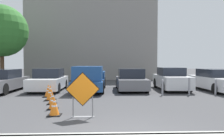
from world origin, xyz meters
TOP-DOWN VIEW (x-y plane):
  - ground_plane at (0.00, 10.00)m, footprint 96.00×96.00m
  - curb_lip at (0.00, 0.00)m, footprint 25.66×0.20m
  - road_closed_sign at (-1.32, 2.10)m, footprint 1.15×0.20m
  - traffic_cone_nearest at (-2.34, 2.43)m, footprint 0.46×0.46m
  - traffic_cone_second at (-2.65, 3.49)m, footprint 0.40×0.40m
  - traffic_cone_third at (-2.93, 4.57)m, footprint 0.39×0.39m
  - traffic_cone_fourth at (-3.25, 5.58)m, footprint 0.51×0.51m
  - traffic_cone_fifth at (-3.61, 6.63)m, footprint 0.53×0.53m
  - parked_car_nearest at (-6.98, 8.77)m, footprint 1.83×4.72m
  - parked_car_second at (-4.25, 9.35)m, footprint 1.94×4.03m
  - pickup_truck at (-1.52, 8.81)m, footprint 2.07×5.09m
  - parked_car_third at (1.22, 9.33)m, footprint 1.97×4.07m
  - parked_car_fourth at (3.96, 9.35)m, footprint 1.87×4.10m
  - parked_car_fifth at (6.69, 8.81)m, footprint 1.91×4.76m
  - bollard_nearest at (2.70, 6.91)m, footprint 0.12×0.12m
  - bollard_second at (4.23, 6.91)m, footprint 0.12×0.12m
  - bollard_third at (5.76, 6.91)m, footprint 0.12×0.12m
  - building_facade_backdrop at (-1.92, 20.29)m, footprint 14.04×5.00m
  - street_tree_behind_lot at (-8.95, 13.00)m, footprint 4.22×4.22m

SIDE VIEW (x-z plane):
  - ground_plane at x=0.00m, z-range 0.00..0.00m
  - curb_lip at x=0.00m, z-range 0.00..0.14m
  - traffic_cone_third at x=-2.93m, z-range -0.01..0.58m
  - traffic_cone_nearest at x=-2.34m, z-range -0.01..0.67m
  - traffic_cone_fifth at x=-3.61m, z-range -0.01..0.67m
  - traffic_cone_second at x=-2.65m, z-range -0.01..0.70m
  - traffic_cone_fourth at x=-3.25m, z-range -0.01..0.76m
  - bollard_nearest at x=2.70m, z-range 0.03..0.92m
  - bollard_third at x=5.76m, z-range 0.03..0.94m
  - bollard_second at x=4.23m, z-range 0.03..1.05m
  - parked_car_third at x=1.22m, z-range -0.06..1.37m
  - parked_car_nearest at x=-6.98m, z-range -0.05..1.37m
  - parked_car_fifth at x=6.69m, z-range -0.05..1.38m
  - parked_car_second at x=-4.25m, z-range -0.06..1.39m
  - parked_car_fourth at x=3.96m, z-range -0.05..1.47m
  - pickup_truck at x=-1.52m, z-range -0.08..1.55m
  - road_closed_sign at x=-1.32m, z-range 0.07..1.61m
  - street_tree_behind_lot at x=-8.95m, z-range 1.15..7.69m
  - building_facade_backdrop at x=-1.92m, z-range 0.00..8.87m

